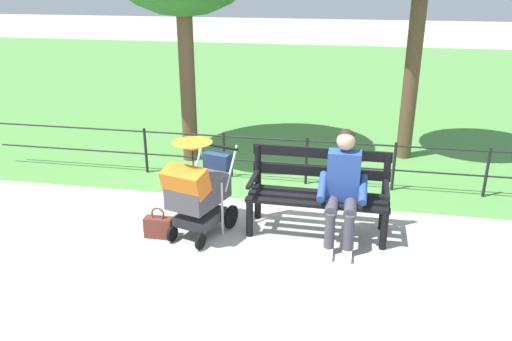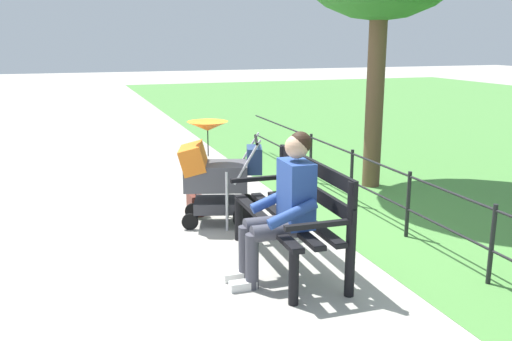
% 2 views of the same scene
% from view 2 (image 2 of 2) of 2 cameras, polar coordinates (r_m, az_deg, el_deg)
% --- Properties ---
extents(ground_plane, '(60.00, 60.00, 0.00)m').
position_cam_2_polar(ground_plane, '(5.93, -0.36, -6.51)').
color(ground_plane, '#ADA89E').
extents(park_bench, '(1.61, 0.62, 0.96)m').
position_cam_2_polar(park_bench, '(5.02, 4.07, -3.91)').
color(park_bench, black).
rests_on(park_bench, ground).
extents(person_on_bench, '(0.54, 0.74, 1.28)m').
position_cam_2_polar(person_on_bench, '(4.66, 2.87, -3.34)').
color(person_on_bench, '#42424C').
rests_on(person_on_bench, ground).
extents(stroller, '(0.73, 0.98, 1.15)m').
position_cam_2_polar(stroller, '(6.09, -4.18, -0.15)').
color(stroller, black).
rests_on(stroller, ground).
extents(handbag, '(0.32, 0.14, 0.37)m').
position_cam_2_polar(handbag, '(6.61, -6.26, -3.31)').
color(handbag, brown).
rests_on(handbag, ground).
extents(park_fence, '(8.46, 0.04, 0.70)m').
position_cam_2_polar(park_fence, '(6.01, 14.75, -2.44)').
color(park_fence, black).
rests_on(park_fence, ground).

